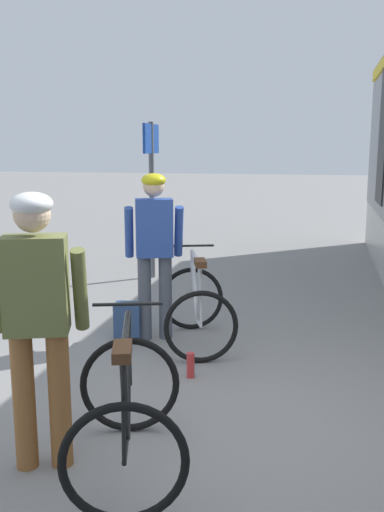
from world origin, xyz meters
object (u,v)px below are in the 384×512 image
object	(u,v)px
cyclist_near_in_olive	(37,308)
bicycle_near_black	(127,412)
backpack_on_platform	(128,321)
platform_sign_post	(151,174)
water_bottle_near_the_bikes	(191,365)
cyclist_far_in_blue	(154,242)
bicycle_far_silver	(196,307)

from	to	relation	value
cyclist_near_in_olive	bicycle_near_black	bearing A→B (deg)	5.32
backpack_on_platform	platform_sign_post	world-z (taller)	platform_sign_post
cyclist_near_in_olive	bicycle_near_black	world-z (taller)	cyclist_near_in_olive
water_bottle_near_the_bikes	platform_sign_post	world-z (taller)	platform_sign_post
cyclist_far_in_blue	bicycle_near_black	xyz separation A→B (m)	(0.56, -2.47, -0.65)
bicycle_near_black	bicycle_far_silver	size ratio (longest dim) A/B	1.00
bicycle_near_black	water_bottle_near_the_bikes	bearing A→B (deg)	88.21
bicycle_far_silver	backpack_on_platform	distance (m)	0.77
backpack_on_platform	water_bottle_near_the_bikes	distance (m)	1.22
bicycle_near_black	backpack_on_platform	size ratio (longest dim) A/B	3.08
bicycle_far_silver	water_bottle_near_the_bikes	bearing A→B (deg)	-80.77
bicycle_near_black	bicycle_far_silver	bearing A→B (deg)	92.13
backpack_on_platform	water_bottle_near_the_bikes	bearing A→B (deg)	-48.85
bicycle_near_black	backpack_on_platform	world-z (taller)	bicycle_near_black
platform_sign_post	backpack_on_platform	bearing A→B (deg)	-78.22
cyclist_far_in_blue	backpack_on_platform	xyz separation A→B (m)	(-0.27, -0.10, -0.85)
cyclist_near_in_olive	cyclist_far_in_blue	bearing A→B (deg)	90.23
platform_sign_post	water_bottle_near_the_bikes	bearing A→B (deg)	-68.31
cyclist_near_in_olive	bicycle_far_silver	world-z (taller)	cyclist_near_in_olive
bicycle_near_black	cyclist_near_in_olive	bearing A→B (deg)	-174.68
bicycle_far_silver	water_bottle_near_the_bikes	xyz separation A→B (m)	(0.14, -0.84, -0.29)
cyclist_near_in_olive	platform_sign_post	world-z (taller)	platform_sign_post
cyclist_far_in_blue	platform_sign_post	bearing A→B (deg)	107.44
bicycle_near_black	water_bottle_near_the_bikes	size ratio (longest dim) A/B	5.41
cyclist_near_in_olive	cyclist_far_in_blue	size ratio (longest dim) A/B	1.00
backpack_on_platform	bicycle_near_black	bearing A→B (deg)	-75.75
cyclist_near_in_olive	bicycle_far_silver	size ratio (longest dim) A/B	1.42
cyclist_near_in_olive	water_bottle_near_the_bikes	distance (m)	1.93
bicycle_far_silver	backpack_on_platform	world-z (taller)	bicycle_far_silver
platform_sign_post	cyclist_far_in_blue	bearing A→B (deg)	-72.56
cyclist_near_in_olive	water_bottle_near_the_bikes	world-z (taller)	cyclist_near_in_olive
water_bottle_near_the_bikes	bicycle_far_silver	bearing A→B (deg)	99.23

